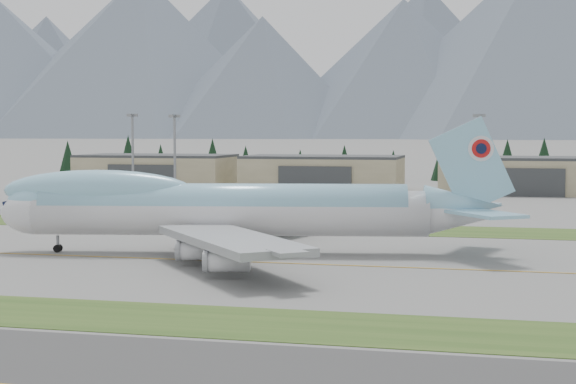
% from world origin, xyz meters
% --- Properties ---
extents(ground, '(7000.00, 7000.00, 0.00)m').
position_xyz_m(ground, '(0.00, 0.00, 0.00)').
color(ground, slate).
rests_on(ground, ground).
extents(grass_strip_near, '(400.00, 14.00, 0.08)m').
position_xyz_m(grass_strip_near, '(0.00, -38.00, 0.00)').
color(grass_strip_near, '#2E4D1B').
rests_on(grass_strip_near, ground).
extents(grass_strip_far, '(400.00, 18.00, 0.08)m').
position_xyz_m(grass_strip_far, '(0.00, 45.00, 0.00)').
color(grass_strip_far, '#2E4D1B').
rests_on(grass_strip_far, ground).
extents(taxiway_line_main, '(400.00, 0.40, 0.02)m').
position_xyz_m(taxiway_line_main, '(0.00, 0.00, 0.00)').
color(taxiway_line_main, '#C89017').
rests_on(taxiway_line_main, ground).
extents(boeing_747_freighter, '(78.64, 66.54, 20.62)m').
position_xyz_m(boeing_747_freighter, '(-2.48, 7.85, 6.80)').
color(boeing_747_freighter, silver).
rests_on(boeing_747_freighter, ground).
extents(hangar_left, '(48.00, 26.60, 10.80)m').
position_xyz_m(hangar_left, '(-70.00, 149.90, 5.39)').
color(hangar_left, gray).
rests_on(hangar_left, ground).
extents(hangar_center, '(48.00, 26.60, 10.80)m').
position_xyz_m(hangar_center, '(-15.00, 149.90, 5.39)').
color(hangar_center, gray).
rests_on(hangar_center, ground).
extents(hangar_right, '(48.00, 26.60, 10.80)m').
position_xyz_m(hangar_right, '(45.00, 149.90, 5.39)').
color(hangar_right, gray).
rests_on(hangar_right, ground).
extents(floodlight_masts, '(147.24, 10.06, 23.24)m').
position_xyz_m(floodlight_masts, '(0.55, 109.31, 15.88)').
color(floodlight_masts, gray).
rests_on(floodlight_masts, ground).
extents(service_vehicle_a, '(2.87, 3.88, 1.23)m').
position_xyz_m(service_vehicle_a, '(-41.60, 130.13, 0.00)').
color(service_vehicle_a, white).
rests_on(service_vehicle_a, ground).
extents(service_vehicle_b, '(4.39, 2.48, 1.37)m').
position_xyz_m(service_vehicle_b, '(10.43, 117.79, 0.00)').
color(service_vehicle_b, gold).
rests_on(service_vehicle_b, ground).
extents(service_vehicle_c, '(3.25, 4.93, 1.33)m').
position_xyz_m(service_vehicle_c, '(47.90, 140.00, 0.00)').
color(service_vehicle_c, silver).
rests_on(service_vehicle_c, ground).
extents(conifer_belt, '(272.82, 14.85, 16.82)m').
position_xyz_m(conifer_belt, '(-2.63, 212.41, 7.29)').
color(conifer_belt, black).
rests_on(conifer_belt, ground).
extents(mountain_ridge_front, '(4305.18, 1160.64, 487.27)m').
position_xyz_m(mountain_ridge_front, '(1.58, 2217.12, 223.35)').
color(mountain_ridge_front, slate).
rests_on(mountain_ridge_front, ground).
extents(mountain_ridge_rear, '(4389.96, 1078.16, 539.08)m').
position_xyz_m(mountain_ridge_rear, '(140.25, 2900.00, 258.79)').
color(mountain_ridge_rear, slate).
rests_on(mountain_ridge_rear, ground).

